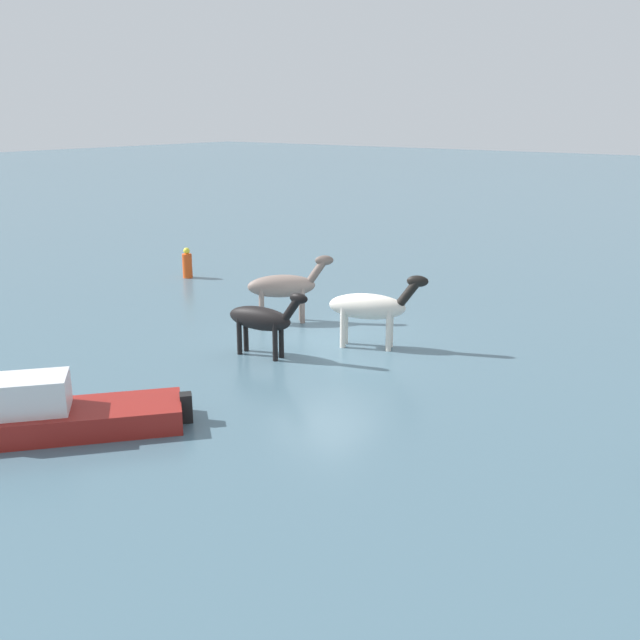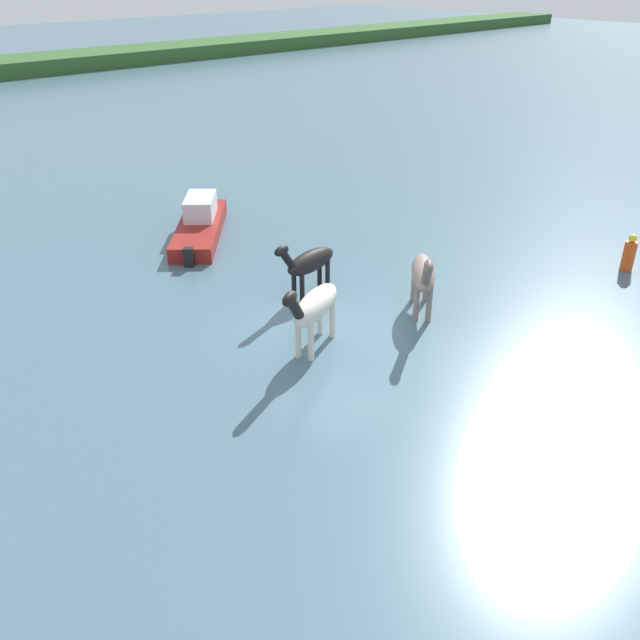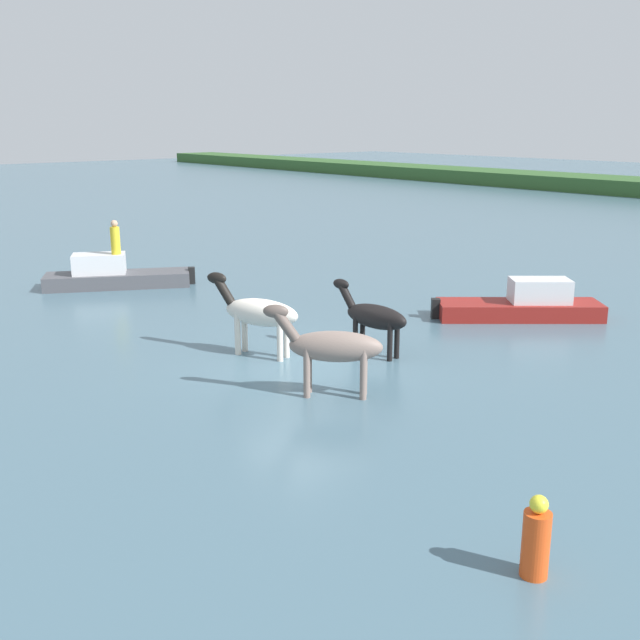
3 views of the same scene
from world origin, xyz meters
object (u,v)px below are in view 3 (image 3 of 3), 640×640
boat_skiff_near (523,308)px  person_boatman_standing (115,239)px  horse_pinto_flank (331,347)px  buoy_channel_marker (536,540)px  horse_dark_mare (258,312)px  horse_gray_outer (374,316)px  boat_launch_far (115,278)px

boat_skiff_near → person_boatman_standing: person_boatman_standing is taller
horse_pinto_flank → person_boatman_standing: 13.04m
horse_pinto_flank → boat_skiff_near: 8.76m
boat_skiff_near → buoy_channel_marker: (7.91, -10.98, 0.19)m
horse_dark_mare → person_boatman_standing: 9.70m
horse_gray_outer → boat_skiff_near: horse_gray_outer is taller
buoy_channel_marker → boat_skiff_near: bearing=125.8°
boat_launch_far → boat_skiff_near: boat_launch_far is taller
horse_gray_outer → buoy_channel_marker: size_ratio=2.04×
horse_gray_outer → buoy_channel_marker: 9.65m
horse_pinto_flank → buoy_channel_marker: size_ratio=1.85×
boat_skiff_near → buoy_channel_marker: boat_skiff_near is taller
horse_pinto_flank → horse_gray_outer: bearing=-104.7°
horse_dark_mare → boat_launch_far: (-9.87, 0.83, -0.79)m
horse_dark_mare → person_boatman_standing: size_ratio=2.13×
horse_gray_outer → boat_launch_far: horse_gray_outer is taller
horse_gray_outer → buoy_channel_marker: horse_gray_outer is taller
person_boatman_standing → boat_launch_far: bearing=-175.6°
person_boatman_standing → buoy_channel_marker: person_boatman_standing is taller
boat_skiff_near → buoy_channel_marker: 13.53m
horse_pinto_flank → person_boatman_standing: bearing=-49.9°
horse_gray_outer → horse_dark_mare: bearing=43.1°
horse_gray_outer → horse_pinto_flank: (1.53, -2.72, 0.10)m
boat_launch_far → buoy_channel_marker: size_ratio=4.41×
horse_dark_mare → horse_pinto_flank: size_ratio=1.20×
boat_launch_far → person_boatman_standing: person_boatman_standing is taller
horse_gray_outer → boat_launch_far: 11.77m
horse_gray_outer → boat_launch_far: (-11.67, -1.40, -0.67)m
horse_dark_mare → boat_launch_far: 9.94m
horse_gray_outer → horse_pinto_flank: size_ratio=1.10×
horse_gray_outer → person_boatman_standing: bearing=-1.3°
horse_dark_mare → horse_pinto_flank: bearing=148.3°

